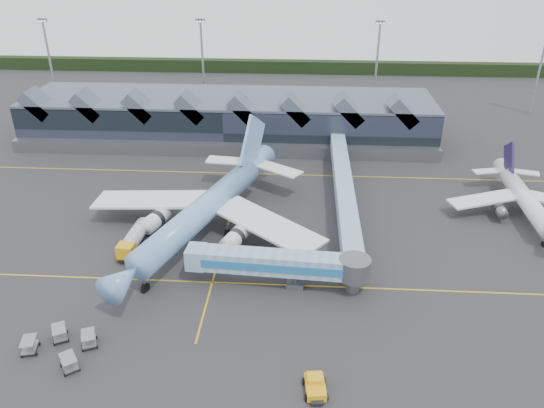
# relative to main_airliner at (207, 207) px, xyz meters

# --- Properties ---
(ground) EXTENTS (260.00, 260.00, 0.00)m
(ground) POSITION_rel_main_airliner_xyz_m (2.82, -5.45, -4.33)
(ground) COLOR #2C2C2E
(ground) RESTS_ON ground
(taxi_stripes) EXTENTS (120.00, 60.00, 0.01)m
(taxi_stripes) POSITION_rel_main_airliner_xyz_m (2.82, 4.55, -4.32)
(taxi_stripes) COLOR gold
(taxi_stripes) RESTS_ON ground
(tree_line_far) EXTENTS (260.00, 4.00, 4.00)m
(tree_line_far) POSITION_rel_main_airliner_xyz_m (2.82, 104.55, -2.33)
(tree_line_far) COLOR black
(tree_line_far) RESTS_ON ground
(terminal) EXTENTS (90.00, 22.25, 12.52)m
(terminal) POSITION_rel_main_airliner_xyz_m (-2.24, 41.90, 0.55)
(terminal) COLOR black
(terminal) RESTS_ON ground
(light_masts) EXTENTS (132.40, 42.56, 22.45)m
(light_masts) POSITION_rel_main_airliner_xyz_m (23.82, 57.35, 8.16)
(light_masts) COLOR gray
(light_masts) RESTS_ON ground
(main_airliner) EXTENTS (37.73, 44.38, 14.73)m
(main_airliner) POSITION_rel_main_airliner_xyz_m (0.00, 0.00, 0.00)
(main_airliner) COLOR #6F9EE2
(main_airliner) RESTS_ON ground
(regional_jet) EXTENTS (25.30, 27.48, 9.46)m
(regional_jet) POSITION_rel_main_airliner_xyz_m (51.45, 8.99, -1.33)
(regional_jet) COLOR white
(regional_jet) RESTS_ON ground
(jet_bridge) EXTENTS (24.36, 5.07, 5.15)m
(jet_bridge) POSITION_rel_main_airliner_xyz_m (12.99, -13.66, -0.85)
(jet_bridge) COLOR #7AA8CC
(jet_bridge) RESTS_ON ground
(fuel_truck) EXTENTS (3.20, 9.53, 3.17)m
(fuel_truck) POSITION_rel_main_airliner_xyz_m (-9.95, -5.61, -2.55)
(fuel_truck) COLOR black
(fuel_truck) RESTS_ON ground
(pushback_tug) EXTENTS (2.68, 3.89, 1.64)m
(pushback_tug) POSITION_rel_main_airliner_xyz_m (16.57, -31.68, -3.59)
(pushback_tug) COLOR #F0AC16
(pushback_tug) RESTS_ON ground
(baggage_carts) EXTENTS (8.45, 7.30, 1.64)m
(baggage_carts) POSITION_rel_main_airliner_xyz_m (-11.99, -27.50, -3.41)
(baggage_carts) COLOR gray
(baggage_carts) RESTS_ON ground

